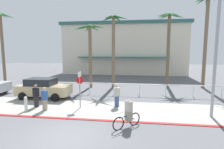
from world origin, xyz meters
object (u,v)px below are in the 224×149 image
(streetlight_curb, at_px, (218,45))
(palm_tree_4, at_px, (207,20))
(palm_tree_1, at_px, (89,41))
(car_tan_1, at_px, (43,88))
(pedestrian_2, at_px, (117,97))
(cyclist_blue_0, at_px, (128,114))
(palm_tree_0, at_px, (1,31))
(stop_sign_bike_lane, at_px, (80,84))
(pedestrian_1, at_px, (36,97))
(palm_tree_2, at_px, (114,34))
(palm_tree_3, at_px, (169,30))
(bollard_0, at_px, (26,104))
(pedestrian_0, at_px, (45,100))

(streetlight_curb, xyz_separation_m, palm_tree_4, (2.70, 9.48, 2.96))
(palm_tree_1, height_order, car_tan_1, palm_tree_1)
(pedestrian_2, bearing_deg, cyclist_blue_0, -74.41)
(palm_tree_0, bearing_deg, stop_sign_bike_lane, -35.03)
(palm_tree_0, relative_size, pedestrian_1, 5.38)
(palm_tree_2, xyz_separation_m, pedestrian_1, (-4.55, -7.85, -5.09))
(palm_tree_2, bearing_deg, palm_tree_1, -171.76)
(car_tan_1, bearing_deg, palm_tree_3, 32.58)
(stop_sign_bike_lane, xyz_separation_m, cyclist_blue_0, (3.46, -2.76, -0.98))
(stop_sign_bike_lane, distance_m, pedestrian_2, 2.76)
(palm_tree_2, height_order, car_tan_1, palm_tree_2)
(pedestrian_1, bearing_deg, palm_tree_0, 136.65)
(palm_tree_3, xyz_separation_m, cyclist_blue_0, (-3.95, -12.20, -5.59))
(pedestrian_1, xyz_separation_m, pedestrian_2, (5.67, 0.87, -0.02))
(bollard_0, relative_size, palm_tree_2, 0.13)
(stop_sign_bike_lane, distance_m, palm_tree_4, 15.13)
(palm_tree_0, bearing_deg, car_tan_1, -37.25)
(palm_tree_1, height_order, pedestrian_0, palm_tree_1)
(bollard_0, bearing_deg, palm_tree_1, 75.57)
(streetlight_curb, bearing_deg, cyclist_blue_0, -158.69)
(stop_sign_bike_lane, relative_size, palm_tree_0, 0.29)
(palm_tree_2, bearing_deg, stop_sign_bike_lane, -100.31)
(palm_tree_0, bearing_deg, palm_tree_4, -1.34)
(palm_tree_3, relative_size, pedestrian_1, 5.03)
(streetlight_curb, bearing_deg, palm_tree_0, 155.01)
(palm_tree_0, height_order, pedestrian_2, palm_tree_0)
(palm_tree_4, bearing_deg, pedestrian_0, -144.42)
(stop_sign_bike_lane, distance_m, cyclist_blue_0, 4.54)
(bollard_0, xyz_separation_m, pedestrian_2, (5.86, 1.80, 0.22))
(palm_tree_3, bearing_deg, streetlight_curb, -84.45)
(cyclist_blue_0, bearing_deg, palm_tree_0, 144.20)
(palm_tree_0, xyz_separation_m, palm_tree_4, (24.25, -0.57, 0.71))
(palm_tree_4, distance_m, pedestrian_0, 17.57)
(streetlight_curb, bearing_deg, bollard_0, -178.50)
(palm_tree_2, distance_m, car_tan_1, 9.08)
(palm_tree_1, bearing_deg, pedestrian_2, -60.75)
(palm_tree_2, height_order, palm_tree_3, palm_tree_3)
(stop_sign_bike_lane, relative_size, pedestrian_0, 1.61)
(palm_tree_1, distance_m, pedestrian_0, 9.25)
(bollard_0, xyz_separation_m, palm_tree_2, (4.74, 8.78, 5.33))
(palm_tree_2, distance_m, pedestrian_1, 10.40)
(palm_tree_3, bearing_deg, pedestrian_1, -137.60)
(palm_tree_4, bearing_deg, pedestrian_2, -137.09)
(palm_tree_2, relative_size, car_tan_1, 1.78)
(palm_tree_1, xyz_separation_m, pedestrian_0, (-0.98, -8.11, -4.34))
(palm_tree_3, bearing_deg, bollard_0, -135.51)
(pedestrian_2, bearing_deg, streetlight_curb, -14.15)
(streetlight_curb, relative_size, car_tan_1, 1.70)
(palm_tree_0, relative_size, palm_tree_3, 1.07)
(streetlight_curb, bearing_deg, stop_sign_bike_lane, 174.34)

